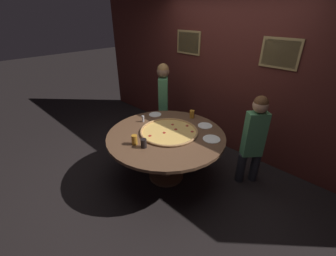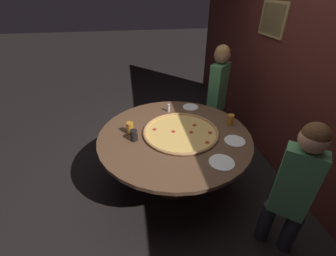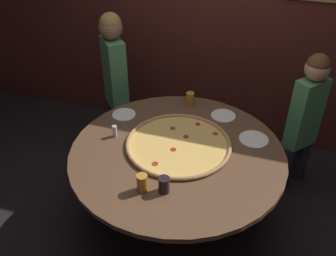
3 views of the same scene
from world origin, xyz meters
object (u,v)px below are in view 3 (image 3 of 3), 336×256
(white_plate_beside_cup, at_px, (223,116))
(condiment_shaker, at_px, (115,131))
(dining_table, at_px, (177,163))
(white_plate_near_front, at_px, (254,139))
(white_plate_right_side, at_px, (124,114))
(diner_far_right, at_px, (305,116))
(giant_pizza, at_px, (178,144))
(drink_cup_front_edge, at_px, (190,99))
(drink_cup_beside_pizza, at_px, (164,185))
(drink_cup_far_left, at_px, (142,183))
(diner_side_left, at_px, (115,77))

(white_plate_beside_cup, distance_m, condiment_shaker, 0.95)
(dining_table, distance_m, white_plate_near_front, 0.64)
(white_plate_right_side, distance_m, diner_far_right, 1.56)
(giant_pizza, height_order, white_plate_right_side, giant_pizza)
(drink_cup_front_edge, height_order, white_plate_right_side, drink_cup_front_edge)
(dining_table, bearing_deg, drink_cup_beside_pizza, -84.80)
(drink_cup_beside_pizza, height_order, drink_cup_far_left, drink_cup_far_left)
(diner_far_right, bearing_deg, drink_cup_far_left, 1.67)
(giant_pizza, distance_m, drink_cup_beside_pizza, 0.51)
(white_plate_right_side, distance_m, condiment_shaker, 0.31)
(drink_cup_beside_pizza, relative_size, diner_far_right, 0.09)
(dining_table, bearing_deg, white_plate_beside_cup, 67.79)
(white_plate_near_front, height_order, white_plate_beside_cup, same)
(dining_table, xyz_separation_m, condiment_shaker, (-0.53, 0.03, 0.17))
(dining_table, bearing_deg, giant_pizza, 99.90)
(condiment_shaker, bearing_deg, white_plate_beside_cup, 35.89)
(giant_pizza, relative_size, drink_cup_beside_pizza, 6.97)
(drink_cup_far_left, relative_size, white_plate_beside_cup, 0.61)
(condiment_shaker, bearing_deg, diner_far_right, 27.61)
(drink_cup_beside_pizza, distance_m, white_plate_beside_cup, 1.04)
(dining_table, distance_m, drink_cup_far_left, 0.51)
(drink_cup_beside_pizza, xyz_separation_m, white_plate_near_front, (0.49, 0.76, -0.05))
(giant_pizza, distance_m, white_plate_near_front, 0.60)
(white_plate_right_side, relative_size, diner_side_left, 0.14)
(drink_cup_front_edge, bearing_deg, diner_far_right, 6.46)
(drink_cup_far_left, height_order, diner_side_left, diner_side_left)
(dining_table, xyz_separation_m, drink_cup_front_edge, (-0.08, 0.67, 0.19))
(dining_table, distance_m, diner_side_left, 1.22)
(white_plate_beside_cup, distance_m, diner_side_left, 1.15)
(drink_cup_front_edge, bearing_deg, diner_side_left, 169.75)
(drink_cup_far_left, bearing_deg, white_plate_beside_cup, 72.15)
(drink_cup_beside_pizza, bearing_deg, white_plate_beside_cup, 78.94)
(drink_cup_front_edge, relative_size, white_plate_beside_cup, 0.59)
(drink_cup_far_left, height_order, white_plate_right_side, drink_cup_far_left)
(white_plate_right_side, distance_m, diner_side_left, 0.57)
(white_plate_beside_cup, bearing_deg, condiment_shaker, -144.11)
(white_plate_beside_cup, height_order, diner_side_left, diner_side_left)
(dining_table, height_order, diner_far_right, diner_far_right)
(white_plate_near_front, distance_m, condiment_shaker, 1.10)
(white_plate_beside_cup, bearing_deg, white_plate_right_side, -163.12)
(dining_table, height_order, drink_cup_far_left, drink_cup_far_left)
(drink_cup_far_left, height_order, white_plate_beside_cup, drink_cup_far_left)
(condiment_shaker, distance_m, diner_far_right, 1.62)
(dining_table, distance_m, drink_cup_beside_pizza, 0.47)
(drink_cup_front_edge, xyz_separation_m, condiment_shaker, (-0.44, -0.64, -0.01))
(drink_cup_far_left, bearing_deg, diner_side_left, 121.39)
(drink_cup_front_edge, height_order, white_plate_beside_cup, drink_cup_front_edge)
(giant_pizza, xyz_separation_m, white_plate_right_side, (-0.57, 0.26, -0.01))
(drink_cup_beside_pizza, distance_m, diner_side_left, 1.55)
(drink_cup_front_edge, distance_m, diner_far_right, 1.00)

